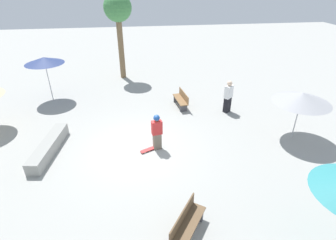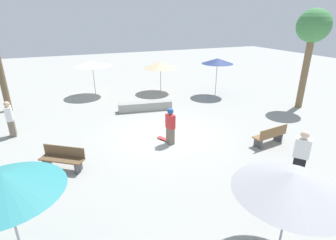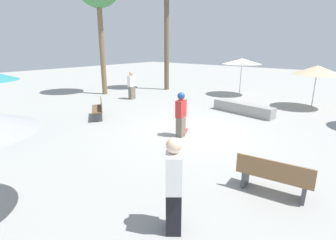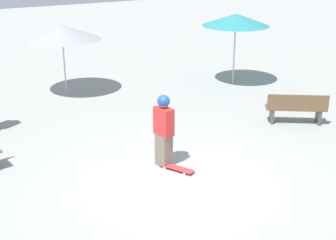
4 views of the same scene
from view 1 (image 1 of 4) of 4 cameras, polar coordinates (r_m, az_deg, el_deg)
ground_plane at (r=11.38m, az=-6.69°, el=-6.21°), size 60.00×60.00×0.00m
skater_main at (r=10.86m, az=-2.43°, el=-2.38°), size 0.46×0.31×1.62m
skateboard at (r=11.20m, az=-4.11°, el=-6.35°), size 0.81×0.53×0.07m
concrete_ledge at (r=12.03m, az=-24.50°, el=-5.37°), size 1.00×3.14×0.51m
bench_near at (r=7.92m, az=4.10°, el=-21.64°), size 1.28×1.56×0.85m
bench_far at (r=14.69m, az=2.91°, el=4.50°), size 0.63×1.64×0.85m
shade_umbrella_grey at (r=12.49m, az=27.16°, el=4.36°), size 2.42×2.42×2.20m
shade_umbrella_navy at (r=16.38m, az=-25.36°, el=11.63°), size 2.12×2.12×2.55m
palm_tree_far_back at (r=18.53m, az=-10.86°, el=22.18°), size 1.81×1.81×5.59m
bystander_watching at (r=14.27m, az=12.96°, el=4.99°), size 0.54×0.51×1.76m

